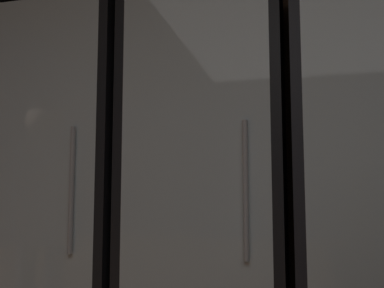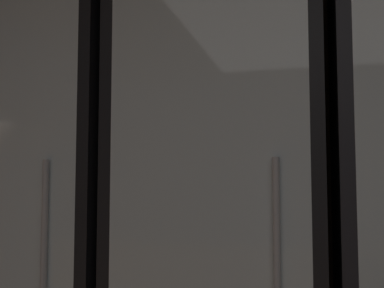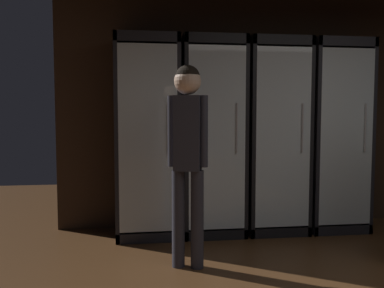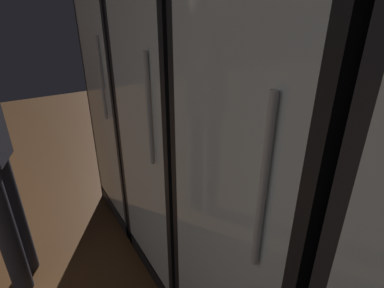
% 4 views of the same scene
% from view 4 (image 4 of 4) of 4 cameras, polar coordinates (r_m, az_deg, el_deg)
% --- Properties ---
extents(cooler_far_left, '(0.66, 0.62, 2.09)m').
position_cam_4_polar(cooler_far_left, '(2.26, -8.94, 10.88)').
color(cooler_far_left, black).
rests_on(cooler_far_left, ground).
extents(cooler_left, '(0.66, 0.62, 2.09)m').
position_cam_4_polar(cooler_left, '(1.67, 0.55, 6.08)').
color(cooler_left, black).
rests_on(cooler_left, ground).
extents(cooler_center, '(0.66, 0.62, 2.09)m').
position_cam_4_polar(cooler_center, '(1.19, 18.45, -3.50)').
color(cooler_center, black).
rests_on(cooler_center, ground).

